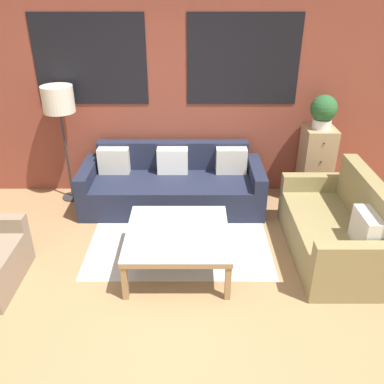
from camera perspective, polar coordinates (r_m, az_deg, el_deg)
ground_plane at (r=3.91m, az=-4.97°, el=-15.90°), size 16.00×16.00×0.00m
wall_back_brick at (r=5.42m, az=-3.68°, el=13.98°), size 8.40×0.09×2.80m
rug at (r=4.84m, az=-1.96°, el=-6.02°), size 2.05×1.68×0.00m
couch_dark at (r=5.35m, az=-2.99°, el=0.94°), size 2.33×0.88×0.78m
settee_vintage at (r=4.62m, az=19.33°, el=-5.06°), size 0.80×1.58×0.92m
coffee_table at (r=4.14m, az=-2.26°, el=-6.24°), size 1.04×1.04×0.44m
floor_lamp at (r=5.41m, az=-18.47°, el=11.68°), size 0.39×0.39×1.54m
drawer_cabinet at (r=5.68m, az=16.67°, el=3.82°), size 0.39×0.44×1.00m
potted_plant at (r=5.44m, az=17.72°, el=10.85°), size 0.33×0.33×0.42m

